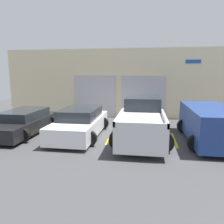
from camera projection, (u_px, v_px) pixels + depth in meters
The scene contains 9 objects.
ground_plane at pixel (115, 128), 11.74m from camera, with size 28.00×28.00×0.00m, color #3D3D3F.
shophouse_building at pixel (122, 84), 14.56m from camera, with size 15.97×0.68×4.50m.
pickup_truck at pixel (142, 119), 10.02m from camera, with size 2.43×5.41×1.76m.
sedan_white at pixel (80, 123), 10.24m from camera, with size 2.22×4.45×1.31m.
sedan_side at pixel (24, 122), 10.68m from camera, with size 2.17×4.44×1.15m.
van_right at pixel (210, 123), 9.32m from camera, with size 2.30×4.50×1.49m.
parking_stripe_left at pixel (52, 135), 10.54m from camera, with size 0.12×2.20×0.01m, color gold.
parking_stripe_centre at pixel (110, 137), 10.10m from camera, with size 0.12×2.20×0.01m, color gold.
parking_stripe_right at pixel (174, 140), 9.67m from camera, with size 0.12×2.20×0.01m, color gold.
Camera 1 is at (1.57, -11.30, 2.91)m, focal length 35.00 mm.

